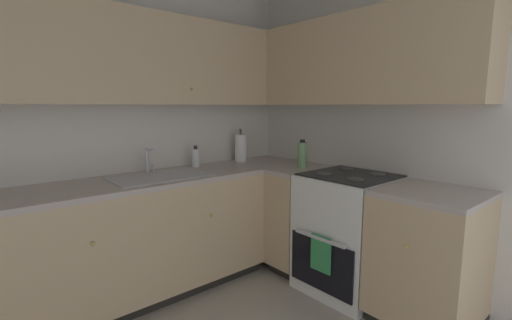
% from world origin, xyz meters
% --- Properties ---
extents(wall_back, '(4.00, 0.05, 2.46)m').
position_xyz_m(wall_back, '(0.00, 1.46, 1.23)').
color(wall_back, silver).
rests_on(wall_back, ground_plane).
extents(wall_right, '(0.05, 2.97, 2.46)m').
position_xyz_m(wall_right, '(1.98, 0.00, 1.23)').
color(wall_right, silver).
rests_on(wall_right, ground_plane).
extents(lower_cabinets_back, '(1.88, 0.62, 0.86)m').
position_xyz_m(lower_cabinets_back, '(0.41, 1.14, 0.43)').
color(lower_cabinets_back, tan).
rests_on(lower_cabinets_back, ground_plane).
extents(countertop_back, '(3.09, 0.60, 0.03)m').
position_xyz_m(countertop_back, '(0.41, 1.13, 0.88)').
color(countertop_back, '#B7A89E').
rests_on(countertop_back, lower_cabinets_back).
extents(lower_cabinets_right, '(0.62, 1.52, 0.86)m').
position_xyz_m(lower_cabinets_right, '(1.65, -0.03, 0.43)').
color(lower_cabinets_right, tan).
rests_on(lower_cabinets_right, ground_plane).
extents(countertop_right, '(0.60, 1.52, 0.03)m').
position_xyz_m(countertop_right, '(1.65, -0.03, 0.88)').
color(countertop_right, '#B7A89E').
rests_on(countertop_right, lower_cabinets_right).
extents(oven_range, '(0.68, 0.62, 1.04)m').
position_xyz_m(oven_range, '(1.67, 0.22, 0.46)').
color(oven_range, white).
rests_on(oven_range, ground_plane).
extents(upper_cabinets_back, '(2.77, 0.34, 0.65)m').
position_xyz_m(upper_cabinets_back, '(0.25, 1.27, 1.75)').
color(upper_cabinets_back, tan).
extents(upper_cabinets_right, '(0.32, 2.07, 0.65)m').
position_xyz_m(upper_cabinets_right, '(1.79, 0.40, 1.75)').
color(upper_cabinets_right, tan).
extents(sink, '(0.70, 0.40, 0.10)m').
position_xyz_m(sink, '(0.57, 1.10, 0.85)').
color(sink, '#B7B7BC').
rests_on(sink, countertop_back).
extents(faucet, '(0.07, 0.16, 0.20)m').
position_xyz_m(faucet, '(0.58, 1.31, 1.01)').
color(faucet, silver).
rests_on(faucet, countertop_back).
extents(soap_bottle, '(0.07, 0.07, 0.18)m').
position_xyz_m(soap_bottle, '(1.00, 1.31, 0.97)').
color(soap_bottle, silver).
rests_on(soap_bottle, countertop_back).
extents(paper_towel_roll, '(0.11, 0.11, 0.32)m').
position_xyz_m(paper_towel_roll, '(1.47, 1.29, 1.02)').
color(paper_towel_roll, white).
rests_on(paper_towel_roll, countertop_back).
extents(oil_bottle, '(0.08, 0.08, 0.24)m').
position_xyz_m(oil_bottle, '(1.65, 0.69, 1.01)').
color(oil_bottle, '#729E66').
rests_on(oil_bottle, countertop_right).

